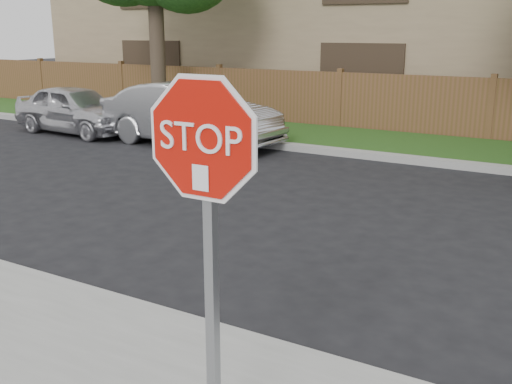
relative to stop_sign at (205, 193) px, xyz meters
The scene contains 7 objects.
ground 2.40m from the stop_sign, 108.31° to the left, with size 90.00×90.00×0.00m, color black.
far_curb 9.80m from the stop_sign, 92.91° to the left, with size 70.00×0.30×0.15m, color gray.
grass_strip 11.43m from the stop_sign, 92.49° to the left, with size 70.00×3.00×0.12m, color #1E4714.
fence 12.93m from the stop_sign, 92.18° to the left, with size 70.00×0.12×1.60m, color brown.
stop_sign is the anchor object (origin of this frame).
sedan_far_left 13.66m from the stop_sign, 139.89° to the left, with size 1.54×3.83×1.31m, color silver.
sedan_left 11.21m from the stop_sign, 126.87° to the left, with size 1.60×4.58×1.51m, color #A8A9AD.
Camera 1 is at (2.42, -4.21, 2.74)m, focal length 42.00 mm.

